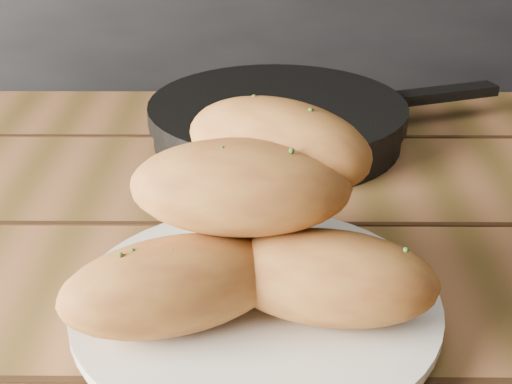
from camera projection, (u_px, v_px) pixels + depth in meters
name	position (u px, v px, depth m)	size (l,w,h in m)	color
counter	(499.00, 115.00, 1.70)	(2.80, 0.60, 0.90)	black
plate	(256.00, 306.00, 0.50)	(0.26, 0.26, 0.02)	white
bread_rolls	(254.00, 224.00, 0.48)	(0.26, 0.21, 0.13)	#B77C32
skillet	(279.00, 121.00, 0.79)	(0.41, 0.28, 0.05)	black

